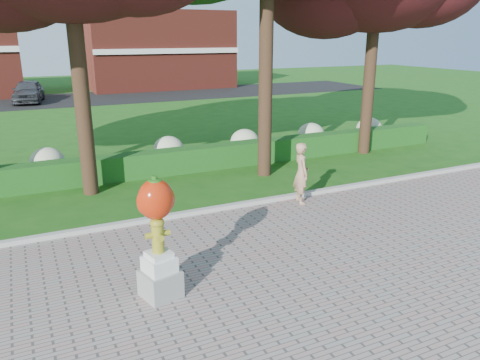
{
  "coord_description": "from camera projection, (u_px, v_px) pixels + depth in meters",
  "views": [
    {
      "loc": [
        -3.64,
        -7.63,
        4.46
      ],
      "look_at": [
        0.47,
        1.0,
        1.48
      ],
      "focal_mm": 35.0,
      "sensor_mm": 36.0,
      "label": 1
    }
  ],
  "objects": [
    {
      "name": "street",
      "position": [
        73.0,
        99.0,
        33.53
      ],
      "size": [
        50.0,
        8.0,
        0.02
      ],
      "primitive_type": "cube",
      "color": "black",
      "rests_on": "ground"
    },
    {
      "name": "building_right",
      "position": [
        156.0,
        50.0,
        41.04
      ],
      "size": [
        12.0,
        8.0,
        6.4
      ],
      "primitive_type": "cube",
      "color": "maroon",
      "rests_on": "ground"
    },
    {
      "name": "lawn_hedge",
      "position": [
        148.0,
        164.0,
        15.31
      ],
      "size": [
        24.0,
        0.7,
        0.8
      ],
      "primitive_type": "cube",
      "color": "#174E16",
      "rests_on": "ground"
    },
    {
      "name": "woman",
      "position": [
        301.0,
        173.0,
        12.63
      ],
      "size": [
        0.52,
        0.68,
        1.68
      ],
      "primitive_type": "imported",
      "rotation": [
        0.0,
        0.0,
        1.36
      ],
      "color": "tan",
      "rests_on": "walkway"
    },
    {
      "name": "parked_car",
      "position": [
        28.0,
        91.0,
        31.82
      ],
      "size": [
        2.43,
        4.68,
        1.52
      ],
      "primitive_type": "imported",
      "rotation": [
        0.0,
        0.0,
        -0.15
      ],
      "color": "#3B3D42",
      "rests_on": "street"
    },
    {
      "name": "curb",
      "position": [
        190.0,
        214.0,
        11.96
      ],
      "size": [
        40.0,
        0.18,
        0.15
      ],
      "primitive_type": "cube",
      "color": "#ADADA5",
      "rests_on": "ground"
    },
    {
      "name": "hydrangea_row",
      "position": [
        157.0,
        151.0,
        16.36
      ],
      "size": [
        20.1,
        1.1,
        0.99
      ],
      "color": "beige",
      "rests_on": "ground"
    },
    {
      "name": "ground",
      "position": [
        240.0,
        266.0,
        9.4
      ],
      "size": [
        100.0,
        100.0,
        0.0
      ],
      "primitive_type": "plane",
      "color": "#1B5014",
      "rests_on": "ground"
    },
    {
      "name": "hydrant_sculpture",
      "position": [
        158.0,
        235.0,
        7.92
      ],
      "size": [
        0.73,
        0.73,
        2.22
      ],
      "rotation": [
        0.0,
        0.0,
        0.26
      ],
      "color": "gray",
      "rests_on": "walkway"
    }
  ]
}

